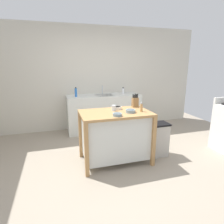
{
  "coord_description": "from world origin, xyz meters",
  "views": [
    {
      "loc": [
        -0.99,
        -2.79,
        1.69
      ],
      "look_at": [
        -0.05,
        0.35,
        0.85
      ],
      "focal_mm": 30.6,
      "sensor_mm": 36.0,
      "label": 1
    }
  ],
  "objects_px": {
    "drinking_cup": "(114,108)",
    "bottle_hand_soap": "(76,92)",
    "bowl_stoneware_deep": "(130,111)",
    "trash_bin": "(158,139)",
    "kitchen_island": "(115,134)",
    "bowl_ceramic_wide": "(117,115)",
    "pepper_grinder": "(141,107)",
    "bowl_ceramic_small": "(118,108)",
    "bottle_spray_cleaner": "(123,91)",
    "knife_block": "(135,102)",
    "sink_faucet": "(102,90)"
  },
  "relations": [
    {
      "from": "bowl_stoneware_deep",
      "to": "pepper_grinder",
      "type": "relative_size",
      "value": 1.01
    },
    {
      "from": "drinking_cup",
      "to": "kitchen_island",
      "type": "bearing_deg",
      "value": -86.05
    },
    {
      "from": "kitchen_island",
      "to": "bottle_hand_soap",
      "type": "height_order",
      "value": "bottle_hand_soap"
    },
    {
      "from": "pepper_grinder",
      "to": "bowl_ceramic_small",
      "type": "bearing_deg",
      "value": 140.62
    },
    {
      "from": "drinking_cup",
      "to": "trash_bin",
      "type": "xyz_separation_m",
      "value": [
        0.83,
        -0.1,
        -0.63
      ]
    },
    {
      "from": "bowl_ceramic_wide",
      "to": "bowl_stoneware_deep",
      "type": "relative_size",
      "value": 0.89
    },
    {
      "from": "pepper_grinder",
      "to": "bottle_hand_soap",
      "type": "height_order",
      "value": "bottle_hand_soap"
    },
    {
      "from": "kitchen_island",
      "to": "bowl_ceramic_wide",
      "type": "bearing_deg",
      "value": -101.43
    },
    {
      "from": "bottle_hand_soap",
      "to": "bowl_stoneware_deep",
      "type": "bearing_deg",
      "value": -67.22
    },
    {
      "from": "bowl_ceramic_wide",
      "to": "bottle_hand_soap",
      "type": "relative_size",
      "value": 0.63
    },
    {
      "from": "bowl_stoneware_deep",
      "to": "trash_bin",
      "type": "bearing_deg",
      "value": 8.5
    },
    {
      "from": "kitchen_island",
      "to": "sink_faucet",
      "type": "height_order",
      "value": "sink_faucet"
    },
    {
      "from": "sink_faucet",
      "to": "bottle_spray_cleaner",
      "type": "xyz_separation_m",
      "value": [
        0.51,
        -0.15,
        -0.03
      ]
    },
    {
      "from": "bowl_stoneware_deep",
      "to": "sink_faucet",
      "type": "bearing_deg",
      "value": 90.21
    },
    {
      "from": "trash_bin",
      "to": "sink_faucet",
      "type": "relative_size",
      "value": 2.86
    },
    {
      "from": "kitchen_island",
      "to": "drinking_cup",
      "type": "height_order",
      "value": "drinking_cup"
    },
    {
      "from": "trash_bin",
      "to": "bowl_stoneware_deep",
      "type": "bearing_deg",
      "value": -171.5
    },
    {
      "from": "bowl_ceramic_wide",
      "to": "bowl_ceramic_small",
      "type": "xyz_separation_m",
      "value": [
        0.14,
        0.42,
        0.0
      ]
    },
    {
      "from": "pepper_grinder",
      "to": "sink_faucet",
      "type": "distance_m",
      "value": 1.89
    },
    {
      "from": "bowl_stoneware_deep",
      "to": "sink_faucet",
      "type": "height_order",
      "value": "sink_faucet"
    },
    {
      "from": "trash_bin",
      "to": "bottle_hand_soap",
      "type": "height_order",
      "value": "bottle_hand_soap"
    },
    {
      "from": "sink_faucet",
      "to": "bottle_spray_cleaner",
      "type": "distance_m",
      "value": 0.53
    },
    {
      "from": "bowl_ceramic_wide",
      "to": "pepper_grinder",
      "type": "relative_size",
      "value": 0.9
    },
    {
      "from": "bottle_spray_cleaner",
      "to": "trash_bin",
      "type": "bearing_deg",
      "value": -86.67
    },
    {
      "from": "drinking_cup",
      "to": "bottle_hand_soap",
      "type": "distance_m",
      "value": 1.55
    },
    {
      "from": "trash_bin",
      "to": "drinking_cup",
      "type": "bearing_deg",
      "value": 173.09
    },
    {
      "from": "bowl_ceramic_small",
      "to": "pepper_grinder",
      "type": "relative_size",
      "value": 0.88
    },
    {
      "from": "knife_block",
      "to": "bowl_stoneware_deep",
      "type": "relative_size",
      "value": 1.52
    },
    {
      "from": "pepper_grinder",
      "to": "bottle_spray_cleaner",
      "type": "xyz_separation_m",
      "value": [
        0.31,
        1.74,
        0.02
      ]
    },
    {
      "from": "bowl_ceramic_wide",
      "to": "bottle_hand_soap",
      "type": "height_order",
      "value": "bottle_hand_soap"
    },
    {
      "from": "bowl_ceramic_wide",
      "to": "bowl_stoneware_deep",
      "type": "xyz_separation_m",
      "value": [
        0.28,
        0.14,
        0.0
      ]
    },
    {
      "from": "bowl_stoneware_deep",
      "to": "bottle_spray_cleaner",
      "type": "height_order",
      "value": "bottle_spray_cleaner"
    },
    {
      "from": "knife_block",
      "to": "bowl_ceramic_small",
      "type": "height_order",
      "value": "knife_block"
    },
    {
      "from": "bowl_ceramic_small",
      "to": "sink_faucet",
      "type": "relative_size",
      "value": 0.64
    },
    {
      "from": "bowl_ceramic_wide",
      "to": "bottle_spray_cleaner",
      "type": "distance_m",
      "value": 2.04
    },
    {
      "from": "kitchen_island",
      "to": "bowl_ceramic_wide",
      "type": "relative_size",
      "value": 8.15
    },
    {
      "from": "bowl_ceramic_small",
      "to": "trash_bin",
      "type": "distance_m",
      "value": 0.97
    },
    {
      "from": "bowl_ceramic_wide",
      "to": "bottle_hand_soap",
      "type": "bearing_deg",
      "value": 103.2
    },
    {
      "from": "sink_faucet",
      "to": "bowl_stoneware_deep",
      "type": "bearing_deg",
      "value": -89.79
    },
    {
      "from": "knife_block",
      "to": "sink_faucet",
      "type": "xyz_separation_m",
      "value": [
        -0.25,
        1.52,
        0.04
      ]
    },
    {
      "from": "trash_bin",
      "to": "sink_faucet",
      "type": "distance_m",
      "value": 2.03
    },
    {
      "from": "kitchen_island",
      "to": "trash_bin",
      "type": "relative_size",
      "value": 1.87
    },
    {
      "from": "bowl_ceramic_small",
      "to": "drinking_cup",
      "type": "xyz_separation_m",
      "value": [
        -0.1,
        -0.09,
        0.02
      ]
    },
    {
      "from": "bowl_stoneware_deep",
      "to": "bottle_spray_cleaner",
      "type": "distance_m",
      "value": 1.82
    },
    {
      "from": "bottle_spray_cleaner",
      "to": "pepper_grinder",
      "type": "bearing_deg",
      "value": -99.98
    },
    {
      "from": "bowl_stoneware_deep",
      "to": "drinking_cup",
      "type": "height_order",
      "value": "drinking_cup"
    },
    {
      "from": "bowl_ceramic_small",
      "to": "bottle_hand_soap",
      "type": "height_order",
      "value": "bottle_hand_soap"
    },
    {
      "from": "bowl_ceramic_small",
      "to": "bottle_spray_cleaner",
      "type": "xyz_separation_m",
      "value": [
        0.64,
        1.47,
        0.07
      ]
    },
    {
      "from": "drinking_cup",
      "to": "trash_bin",
      "type": "relative_size",
      "value": 0.16
    },
    {
      "from": "bowl_stoneware_deep",
      "to": "bottle_hand_soap",
      "type": "relative_size",
      "value": 0.71
    }
  ]
}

